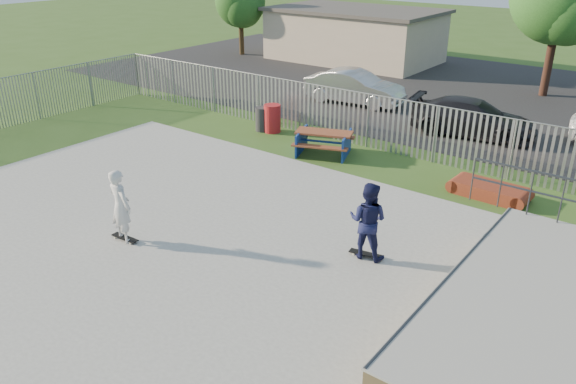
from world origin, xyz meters
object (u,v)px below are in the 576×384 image
Objects in this scene: funbox at (489,190)px; skater_white at (121,206)px; trash_bin_grey at (263,119)px; tree_left at (240,2)px; car_silver at (355,87)px; picnic_table at (324,143)px; car_dark at (473,118)px; skater_navy at (368,221)px; trash_bin_red at (272,118)px.

skater_white reaches higher than funbox.
trash_bin_grey is 0.19× the size of tree_left.
tree_left is 26.08m from skater_white.
funbox is 0.43× the size of car_silver.
tree_left is at bearing 119.16° from picnic_table.
funbox is 10.95m from car_silver.
car_dark reaches higher than trash_bin_grey.
car_dark is 20.25m from tree_left.
skater_white reaches higher than picnic_table.
picnic_table is 0.48× the size of tree_left.
picnic_table is 7.10m from car_silver.
skater_navy is at bearing 179.05° from car_dark.
car_silver reaches higher than picnic_table.
tree_left is 27.30m from skater_navy.
car_silver is at bearing 91.44° from picnic_table.
picnic_table is at bearing -59.11° from skater_navy.
skater_navy reaches higher than funbox.
skater_white is at bearing -124.47° from funbox.
car_silver is 0.96× the size of car_dark.
skater_white is (-3.71, -13.78, 0.37)m from car_dark.
trash_bin_grey reaches higher than picnic_table.
tree_left reaches higher than skater_white.
car_dark is (6.13, -1.32, -0.06)m from car_silver.
tree_left is at bearing 135.60° from trash_bin_red.
car_silver is at bearing -68.53° from skater_navy.
car_silver is (0.80, 5.78, 0.30)m from trash_bin_grey.
picnic_table is 20.04m from tree_left.
trash_bin_grey is 0.20× the size of car_dark.
trash_bin_grey is (-9.49, 0.86, 0.29)m from funbox.
funbox is at bearing -21.54° from picnic_table.
tree_left is at bearing 58.18° from car_silver.
tree_left is 2.67× the size of skater_navy.
funbox is 9.13m from trash_bin_red.
skater_navy is (7.63, -12.14, 0.31)m from car_silver.
car_dark is 10.93m from skater_navy.
trash_bin_grey is 8.24m from car_dark.
car_silver reaches higher than trash_bin_grey.
picnic_table reaches higher than funbox.
tree_left reaches higher than trash_bin_grey.
picnic_table is 3.57m from trash_bin_grey.
car_dark is 2.56× the size of skater_navy.
car_dark is (6.51, 4.35, 0.17)m from trash_bin_red.
trash_bin_grey is 0.51× the size of skater_white.
skater_navy is at bearing -37.05° from trash_bin_grey.
car_dark is (6.92, 4.46, 0.24)m from trash_bin_grey.
funbox is at bearing -5.19° from trash_bin_grey.
trash_bin_red is (-9.07, 0.97, 0.36)m from funbox.
skater_white is (14.90, -21.28, -2.30)m from tree_left.
car_dark is (3.44, 5.24, 0.29)m from picnic_table.
trash_bin_red is at bearing 142.97° from picnic_table.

